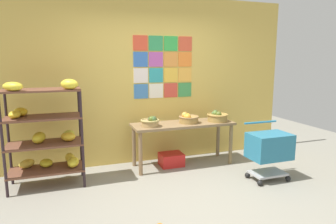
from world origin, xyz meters
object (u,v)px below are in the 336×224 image
at_px(display_table, 183,129).
at_px(produce_crate_under_table, 171,159).
at_px(shopping_cart, 269,148).
at_px(fruit_basket_right, 151,122).
at_px(banana_shelf_unit, 46,132).
at_px(fruit_basket_back_right, 217,117).
at_px(fruit_basket_left, 188,119).

height_order(display_table, produce_crate_under_table, display_table).
height_order(display_table, shopping_cart, shopping_cart).
relative_size(display_table, fruit_basket_right, 5.71).
bearing_deg(display_table, banana_shelf_unit, -175.88).
bearing_deg(fruit_basket_right, display_table, 7.92).
relative_size(banana_shelf_unit, produce_crate_under_table, 3.94).
bearing_deg(shopping_cart, banana_shelf_unit, 153.69).
height_order(display_table, fruit_basket_back_right, fruit_basket_back_right).
xyz_separation_m(banana_shelf_unit, fruit_basket_left, (2.13, 0.11, 0.02)).
bearing_deg(fruit_basket_left, fruit_basket_back_right, -3.19).
height_order(banana_shelf_unit, fruit_basket_left, banana_shelf_unit).
distance_m(banana_shelf_unit, shopping_cart, 3.11).
bearing_deg(shopping_cart, fruit_basket_left, 121.12).
height_order(fruit_basket_left, shopping_cart, fruit_basket_left).
bearing_deg(produce_crate_under_table, fruit_basket_back_right, -6.52).
bearing_deg(display_table, shopping_cart, -46.83).
xyz_separation_m(fruit_basket_left, shopping_cart, (0.85, -0.96, -0.31)).
bearing_deg(produce_crate_under_table, fruit_basket_left, -12.67).
distance_m(display_table, fruit_basket_right, 0.60).
bearing_deg(shopping_cart, fruit_basket_back_right, 99.67).
relative_size(display_table, produce_crate_under_table, 4.43).
relative_size(display_table, fruit_basket_left, 5.09).
bearing_deg(fruit_basket_back_right, fruit_basket_left, 176.81).
relative_size(display_table, shopping_cart, 2.02).
bearing_deg(banana_shelf_unit, fruit_basket_left, 3.08).
bearing_deg(fruit_basket_left, display_table, 156.90).
distance_m(display_table, produce_crate_under_table, 0.55).
bearing_deg(produce_crate_under_table, banana_shelf_unit, -174.62).
height_order(banana_shelf_unit, produce_crate_under_table, banana_shelf_unit).
bearing_deg(display_table, fruit_basket_right, -172.08).
relative_size(fruit_basket_right, fruit_basket_back_right, 0.83).
height_order(banana_shelf_unit, display_table, banana_shelf_unit).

